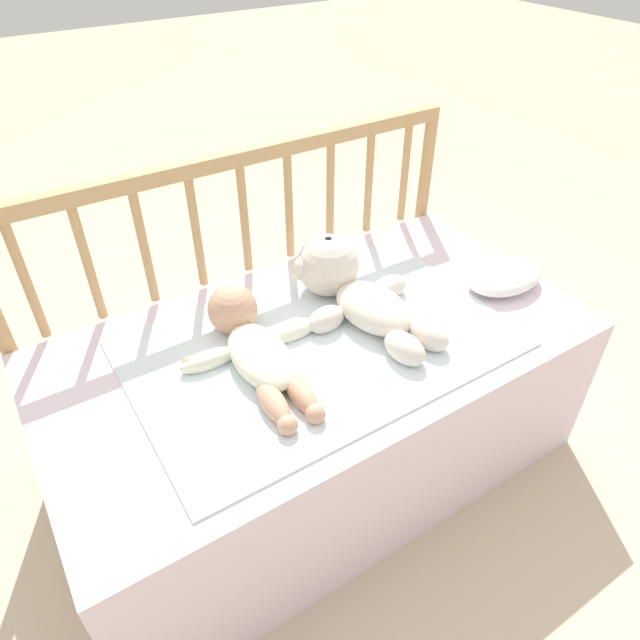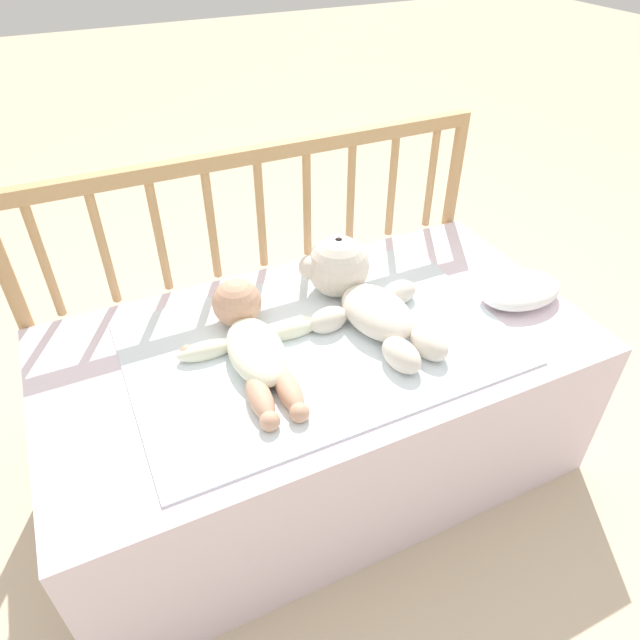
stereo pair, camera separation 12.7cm
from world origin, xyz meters
TOP-DOWN VIEW (x-y plane):
  - ground_plane at (0.00, 0.00)m, footprint 12.00×12.00m
  - crib_mattress at (0.00, 0.00)m, footprint 1.26×0.67m
  - crib_rail at (0.00, 0.36)m, footprint 1.26×0.04m
  - blanket at (-0.01, -0.01)m, footprint 0.85×0.55m
  - teddy_bear at (0.13, 0.06)m, footprint 0.31×0.44m
  - baby at (-0.15, 0.02)m, footprint 0.33×0.43m
  - small_pillow at (0.52, -0.07)m, footprint 0.22×0.15m

SIDE VIEW (x-z plane):
  - ground_plane at x=0.00m, z-range 0.00..0.00m
  - crib_mattress at x=0.00m, z-range 0.00..0.43m
  - blanket at x=-0.01m, z-range 0.43..0.44m
  - small_pillow at x=0.52m, z-range 0.43..0.49m
  - baby at x=-0.15m, z-range 0.41..0.53m
  - teddy_bear at x=0.13m, z-range 0.41..0.57m
  - crib_rail at x=0.00m, z-range 0.16..0.93m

